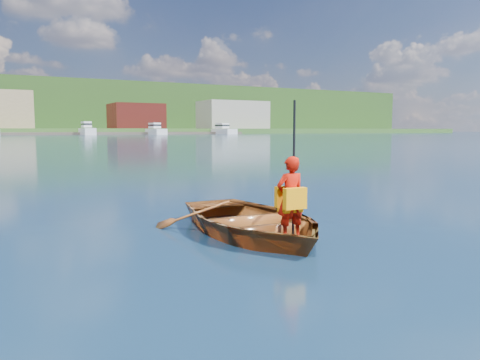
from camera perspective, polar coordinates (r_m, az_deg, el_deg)
name	(u,v)px	position (r m, az deg, el deg)	size (l,w,h in m)	color
ground	(215,246)	(6.74, -3.10, -8.08)	(600.00, 600.00, 0.00)	#0E2A42
rowboat	(251,221)	(7.44, 1.40, -5.00)	(2.63, 3.61, 0.73)	brown
child_paddler	(290,198)	(6.67, 6.16, -2.16)	(0.44, 0.34, 1.98)	#B91205
marina_yachts	(11,130)	(149.35, -26.14, 5.46)	(144.40, 13.89, 4.30)	white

